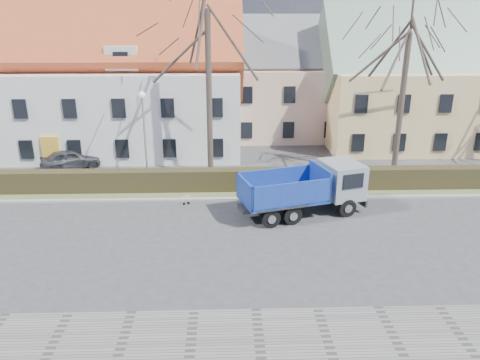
{
  "coord_description": "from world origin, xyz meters",
  "views": [
    {
      "loc": [
        -1.04,
        -20.25,
        10.16
      ],
      "look_at": [
        -0.26,
        3.49,
        1.6
      ],
      "focal_mm": 35.0,
      "sensor_mm": 36.0,
      "label": 1
    }
  ],
  "objects_px": {
    "parked_car_a": "(71,159)",
    "dump_truck": "(298,190)",
    "cart_frame": "(183,200)",
    "streetlight": "(145,140)"
  },
  "relations": [
    {
      "from": "dump_truck",
      "to": "parked_car_a",
      "type": "xyz_separation_m",
      "value": [
        -14.41,
        8.25,
        -0.7
      ]
    },
    {
      "from": "dump_truck",
      "to": "cart_frame",
      "type": "distance_m",
      "value": 6.45
    },
    {
      "from": "streetlight",
      "to": "parked_car_a",
      "type": "distance_m",
      "value": 7.26
    },
    {
      "from": "parked_car_a",
      "to": "dump_truck",
      "type": "bearing_deg",
      "value": -144.51
    },
    {
      "from": "cart_frame",
      "to": "parked_car_a",
      "type": "relative_size",
      "value": 0.16
    },
    {
      "from": "cart_frame",
      "to": "parked_car_a",
      "type": "height_order",
      "value": "parked_car_a"
    },
    {
      "from": "cart_frame",
      "to": "streetlight",
      "type": "bearing_deg",
      "value": 127.79
    },
    {
      "from": "cart_frame",
      "to": "parked_car_a",
      "type": "distance_m",
      "value": 10.68
    },
    {
      "from": "dump_truck",
      "to": "streetlight",
      "type": "bearing_deg",
      "value": 135.75
    },
    {
      "from": "streetlight",
      "to": "dump_truck",
      "type": "bearing_deg",
      "value": -27.92
    }
  ]
}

